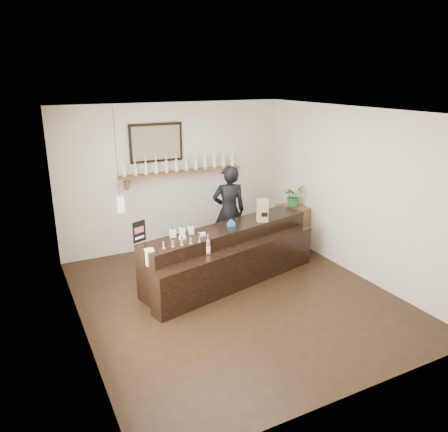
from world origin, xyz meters
TOP-DOWN VIEW (x-y plane):
  - ground at (0.00, 0.00)m, footprint 5.00×5.00m
  - room_shell at (0.00, 0.00)m, footprint 5.00×5.00m
  - back_wall_decor at (-0.15, 2.37)m, footprint 2.66×0.96m
  - counter at (0.24, 0.58)m, footprint 3.23×1.58m
  - promo_sign at (-1.25, 0.69)m, footprint 0.22×0.11m
  - paper_bag at (0.89, 0.68)m, footprint 0.21×0.18m
  - tape_dispenser at (0.30, 0.70)m, footprint 0.14×0.07m
  - side_cabinet at (2.00, 1.34)m, footprint 0.44×0.59m
  - potted_plant at (2.00, 1.34)m, footprint 0.48×0.44m
  - shopkeeper at (0.70, 1.55)m, footprint 0.80×0.61m

SIDE VIEW (x-z plane):
  - ground at x=0.00m, z-range 0.00..0.00m
  - side_cabinet at x=2.00m, z-range 0.00..0.83m
  - counter at x=0.24m, z-range -0.10..0.94m
  - tape_dispenser at x=0.30m, z-range 0.88..0.99m
  - shopkeeper at x=0.70m, z-range 0.00..1.94m
  - potted_plant at x=2.00m, z-range 0.83..1.26m
  - promo_sign at x=-1.25m, z-range 0.89..1.21m
  - paper_bag at x=0.89m, z-range 0.89..1.28m
  - room_shell at x=0.00m, z-range -0.80..4.20m
  - back_wall_decor at x=-0.15m, z-range 0.91..2.60m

